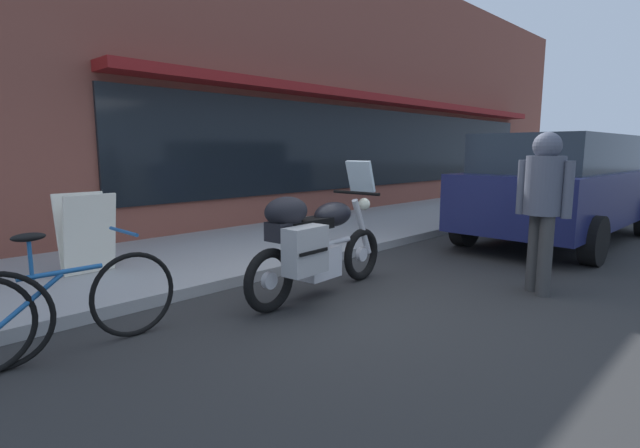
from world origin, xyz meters
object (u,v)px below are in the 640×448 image
object	(u,v)px
parked_minivan	(562,186)
sandwich_board_sign	(86,233)
pedestrian_walking	(544,194)
parked_bicycle	(63,306)
touring_motorcycle	(315,241)

from	to	relation	value
parked_minivan	sandwich_board_sign	size ratio (longest dim) A/B	5.13
pedestrian_walking	parked_minivan	bearing A→B (deg)	14.12
parked_bicycle	pedestrian_walking	distance (m)	4.48
pedestrian_walking	sandwich_board_sign	bearing A→B (deg)	129.21
touring_motorcycle	sandwich_board_sign	distance (m)	2.63
touring_motorcycle	sandwich_board_sign	bearing A→B (deg)	121.58
touring_motorcycle	pedestrian_walking	distance (m)	2.40
parked_minivan	pedestrian_walking	distance (m)	3.32
parked_bicycle	parked_minivan	world-z (taller)	parked_minivan
sandwich_board_sign	pedestrian_walking	bearing A→B (deg)	-50.79
parked_minivan	sandwich_board_sign	xyz separation A→B (m)	(-6.33, 3.01, -0.35)
pedestrian_walking	touring_motorcycle	bearing A→B (deg)	137.73
parked_bicycle	parked_minivan	bearing A→B (deg)	-8.92
touring_motorcycle	parked_minivan	xyz separation A→B (m)	(4.96, -0.77, 0.33)
sandwich_board_sign	touring_motorcycle	bearing A→B (deg)	-58.42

